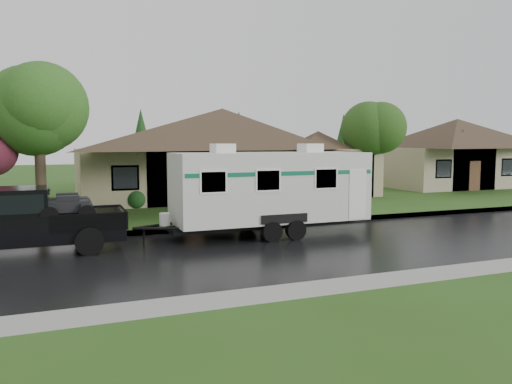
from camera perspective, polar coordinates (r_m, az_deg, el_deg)
ground at (r=19.24m, az=3.35°, el=-4.98°), size 140.00×140.00×0.00m
road at (r=17.48m, az=6.14°, el=-6.07°), size 140.00×8.00×0.01m
curb at (r=21.25m, az=0.79°, el=-3.75°), size 140.00×0.50×0.15m
lawn at (r=33.29m, az=-7.61°, el=-0.37°), size 140.00×26.00×0.15m
house_main at (r=32.63m, az=-3.26°, el=5.73°), size 19.44×10.80×6.90m
house_neighbor at (r=43.66m, az=22.34°, el=4.95°), size 15.12×9.72×6.45m
tree_left_green at (r=24.12m, az=-23.66°, el=8.91°), size 4.32×4.32×7.15m
tree_right_green at (r=32.41m, az=13.22°, el=6.69°), size 3.54×3.54×5.85m
shrub_row at (r=28.41m, az=-0.90°, el=-0.19°), size 13.60×1.00×1.00m
pickup_truck at (r=17.65m, az=-25.70°, el=-2.77°), size 6.35×2.41×2.12m
travel_trailer at (r=19.05m, az=1.66°, el=0.58°), size 7.83×2.75×3.51m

